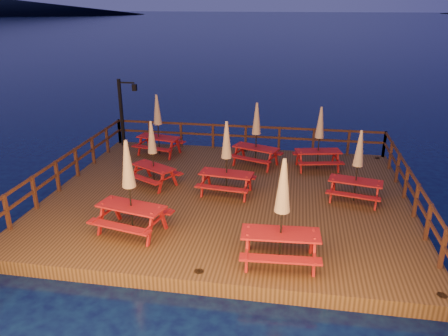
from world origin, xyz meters
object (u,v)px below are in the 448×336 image
at_px(picnic_table_0, 319,137).
at_px(picnic_table_2, 358,165).
at_px(lamp_post, 124,106).
at_px(picnic_table_1, 158,124).

xyz_separation_m(picnic_table_0, picnic_table_2, (1.12, -2.79, -0.03)).
xyz_separation_m(lamp_post, picnic_table_0, (8.44, -1.58, -0.51)).
distance_m(picnic_table_1, picnic_table_2, 8.46).
bearing_deg(lamp_post, picnic_table_1, -27.39).
bearing_deg(picnic_table_0, picnic_table_2, -80.06).
relative_size(picnic_table_0, picnic_table_2, 1.03).
bearing_deg(picnic_table_0, lamp_post, 157.52).
distance_m(picnic_table_0, picnic_table_1, 6.65).
bearing_deg(picnic_table_2, lamp_post, 167.66).
bearing_deg(picnic_table_1, picnic_table_2, -10.88).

